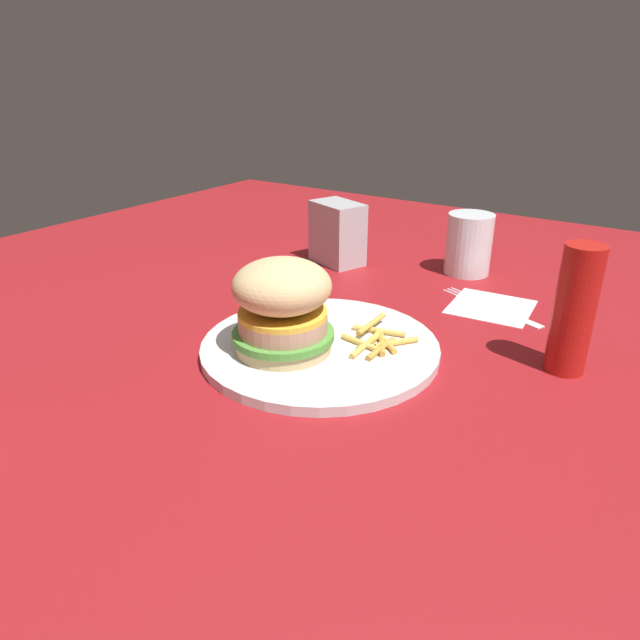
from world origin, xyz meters
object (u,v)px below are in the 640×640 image
sandwich (282,306)px  napkin_dispenser (337,233)px  drink_glass (468,248)px  fries_pile (376,340)px  plate (320,347)px  napkin (491,307)px  ketchup_bottle (574,310)px  fork (490,305)px

sandwich → napkin_dispenser: size_ratio=1.13×
sandwich → drink_glass: (-0.07, -0.41, -0.02)m
fries_pile → drink_glass: 0.34m
plate → napkin: 0.28m
plate → fries_pile: (-0.06, -0.04, 0.01)m
napkin_dispenser → ketchup_bottle: 0.46m
sandwich → fork: 0.33m
ketchup_bottle → fries_pile: bearing=22.2°
fork → ketchup_bottle: ketchup_bottle is taller
drink_glass → napkin_dispenser: bearing=19.8°
sandwich → fries_pile: (-0.08, -0.07, -0.05)m
napkin → napkin_dispenser: (0.29, -0.05, 0.05)m
napkin → ketchup_bottle: bearing=134.0°
fries_pile → napkin: size_ratio=1.04×
napkin → fork: size_ratio=0.66×
napkin_dispenser → ketchup_bottle: size_ratio=0.72×
fries_pile → plate: bearing=33.5°
sandwich → fries_pile: 0.12m
sandwich → fork: (-0.15, -0.29, -0.06)m
fork → ketchup_bottle: size_ratio=1.12×
sandwich → ketchup_bottle: size_ratio=0.81×
plate → napkin: bearing=-116.5°
plate → napkin_dispenser: (0.17, -0.30, 0.05)m
sandwich → ketchup_bottle: 0.32m
plate → sandwich: sandwich is taller
fork → drink_glass: drink_glass is taller
plate → sandwich: 0.08m
plate → drink_glass: 0.38m
napkin → sandwich: bearing=62.2°
sandwich → napkin: bearing=-117.8°
fries_pile → fork: bearing=-107.5°
sandwich → fries_pile: sandwich is taller
plate → fork: (-0.12, -0.25, -0.00)m
plate → napkin_dispenser: bearing=-61.0°
fork → napkin_dispenser: size_ratio=1.57×
napkin → napkin_dispenser: 0.30m
sandwich → napkin_dispenser: bearing=-67.5°
fork → napkin_dispenser: napkin_dispenser is taller
sandwich → drink_glass: size_ratio=1.20×
ketchup_bottle → napkin_dispenser: bearing=-23.3°
fries_pile → napkin: fries_pile is taller
napkin_dispenser → ketchup_bottle: bearing=-2.7°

